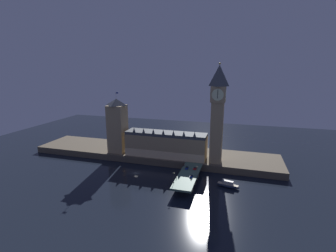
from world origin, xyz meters
The scene contains 15 objects.
ground_plane centered at (0.00, 0.00, 0.00)m, with size 400.00×400.00×0.00m, color black.
embankment centered at (0.00, 39.00, 2.79)m, with size 220.00×42.00×5.58m.
parliament_hall centered at (15.15, 28.81, 15.94)m, with size 68.29×17.00×24.83m.
clock_tower centered at (57.16, 26.08, 46.49)m, with size 11.30×11.41×77.13m.
victoria_tower centered at (-29.43, 28.64, 29.40)m, with size 14.56×14.56×53.45m.
bridge centered at (41.49, -5.00, 4.42)m, with size 13.35×46.00×6.34m.
car_northbound_lead centered at (38.56, 4.99, 7.00)m, with size 2.09×4.22×1.41m.
car_southbound_lead centered at (44.43, -8.22, 6.96)m, with size 1.90×3.81×1.33m.
car_southbound_trail centered at (44.43, 5.82, 6.97)m, with size 2.11×4.16×1.34m.
pedestrian_near_rail centered at (35.62, -14.53, 7.23)m, with size 0.38×0.38×1.69m.
pedestrian_far_rail centered at (35.62, 9.08, 7.25)m, with size 0.38×0.38×1.72m.
street_lamp_near centered at (35.22, -19.72, 10.85)m, with size 1.34×0.60×7.22m.
street_lamp_mid centered at (47.77, -5.00, 10.83)m, with size 1.34×0.60×7.19m.
street_lamp_far centered at (35.22, 9.72, 10.14)m, with size 1.34×0.60×6.07m.
boat_downstream centered at (68.72, -3.64, 1.71)m, with size 16.04×6.50×4.68m.
Camera 1 is at (72.33, -159.40, 77.64)m, focal length 26.00 mm.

